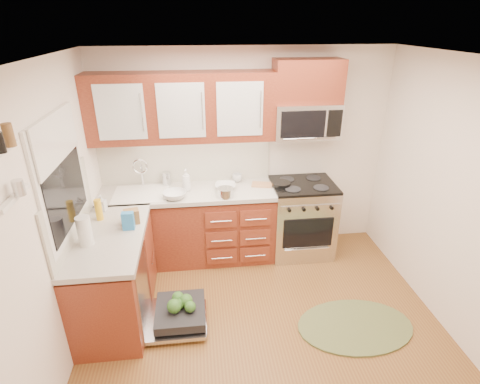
{
  "coord_description": "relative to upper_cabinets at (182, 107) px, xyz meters",
  "views": [
    {
      "loc": [
        -0.57,
        -2.59,
        2.76
      ],
      "look_at": [
        -0.16,
        0.85,
        1.15
      ],
      "focal_mm": 28.0,
      "sensor_mm": 36.0,
      "label": 1
    }
  ],
  "objects": [
    {
      "name": "floor",
      "position": [
        0.73,
        -1.57,
        -1.88
      ],
      "size": [
        3.5,
        3.5,
        0.0
      ],
      "primitive_type": "plane",
      "color": "brown",
      "rests_on": "ground"
    },
    {
      "name": "ceiling",
      "position": [
        0.73,
        -1.57,
        0.62
      ],
      "size": [
        3.5,
        3.5,
        0.0
      ],
      "primitive_type": "plane",
      "rotation": [
        3.14,
        0.0,
        0.0
      ],
      "color": "white",
      "rests_on": "ground"
    },
    {
      "name": "wall_back",
      "position": [
        0.73,
        0.18,
        -0.62
      ],
      "size": [
        3.5,
        0.04,
        2.5
      ],
      "primitive_type": "cube",
      "color": "white",
      "rests_on": "ground"
    },
    {
      "name": "wall_left",
      "position": [
        -1.02,
        -1.57,
        -0.62
      ],
      "size": [
        0.04,
        3.5,
        2.5
      ],
      "primitive_type": "cube",
      "color": "white",
      "rests_on": "ground"
    },
    {
      "name": "wall_right",
      "position": [
        2.48,
        -1.57,
        -0.62
      ],
      "size": [
        0.04,
        3.5,
        2.5
      ],
      "primitive_type": "cube",
      "color": "white",
      "rests_on": "ground"
    },
    {
      "name": "base_cabinet_back",
      "position": [
        0.0,
        -0.12,
        -1.45
      ],
      "size": [
        2.05,
        0.6,
        0.85
      ],
      "primitive_type": "cube",
      "color": "#5F1F15",
      "rests_on": "ground"
    },
    {
      "name": "base_cabinet_left",
      "position": [
        -0.72,
        -1.05,
        -1.45
      ],
      "size": [
        0.6,
        1.25,
        0.85
      ],
      "primitive_type": "cube",
      "color": "#5F1F15",
      "rests_on": "ground"
    },
    {
      "name": "countertop_back",
      "position": [
        0.0,
        -0.14,
        -0.97
      ],
      "size": [
        2.07,
        0.64,
        0.05
      ],
      "primitive_type": "cube",
      "color": "#B6B1A6",
      "rests_on": "base_cabinet_back"
    },
    {
      "name": "countertop_left",
      "position": [
        -0.71,
        -1.05,
        -0.97
      ],
      "size": [
        0.64,
        1.27,
        0.05
      ],
      "primitive_type": "cube",
      "color": "#B6B1A6",
      "rests_on": "base_cabinet_left"
    },
    {
      "name": "backsplash_back",
      "position": [
        0.0,
        0.16,
        -0.67
      ],
      "size": [
        2.05,
        0.02,
        0.57
      ],
      "primitive_type": "cube",
      "color": "#B9B7A6",
      "rests_on": "ground"
    },
    {
      "name": "backsplash_left",
      "position": [
        -1.01,
        -1.05,
        -0.67
      ],
      "size": [
        0.02,
        1.25,
        0.57
      ],
      "primitive_type": "cube",
      "color": "#B9B7A6",
      "rests_on": "ground"
    },
    {
      "name": "upper_cabinets",
      "position": [
        0.0,
        0.0,
        0.0
      ],
      "size": [
        2.05,
        0.35,
        0.75
      ],
      "primitive_type": null,
      "color": "#5F1F15",
      "rests_on": "ground"
    },
    {
      "name": "cabinet_over_mw",
      "position": [
        1.41,
        0.0,
        0.26
      ],
      "size": [
        0.76,
        0.35,
        0.47
      ],
      "primitive_type": "cube",
      "color": "#5F1F15",
      "rests_on": "ground"
    },
    {
      "name": "range",
      "position": [
        1.41,
        -0.15,
        -1.4
      ],
      "size": [
        0.76,
        0.64,
        0.95
      ],
      "primitive_type": null,
      "color": "silver",
      "rests_on": "ground"
    },
    {
      "name": "microwave",
      "position": [
        1.41,
        -0.02,
        -0.18
      ],
      "size": [
        0.76,
        0.38,
        0.4
      ],
      "primitive_type": null,
      "color": "silver",
      "rests_on": "ground"
    },
    {
      "name": "sink",
      "position": [
        -0.52,
        -0.16,
        -1.07
      ],
      "size": [
        0.62,
        0.5,
        0.26
      ],
      "primitive_type": null,
      "color": "white",
      "rests_on": "ground"
    },
    {
      "name": "dishwasher",
      "position": [
        -0.13,
        -1.27,
        -1.77
      ],
      "size": [
        0.7,
        0.6,
        0.2
      ],
      "primitive_type": null,
      "color": "silver",
      "rests_on": "ground"
    },
    {
      "name": "window",
      "position": [
        -1.01,
        -1.07,
        -0.32
      ],
      "size": [
        0.03,
        1.05,
        1.05
      ],
      "primitive_type": null,
      "color": "white",
      "rests_on": "ground"
    },
    {
      "name": "window_blind",
      "position": [
        -0.98,
        -1.07,
        0.0
      ],
      "size": [
        0.02,
        0.96,
        0.4
      ],
      "primitive_type": "cube",
      "color": "white",
      "rests_on": "ground"
    },
    {
      "name": "shelf_upper",
      "position": [
        -0.99,
        -1.92,
        0.17
      ],
      "size": [
        0.04,
        0.4,
        0.03
      ],
      "primitive_type": "cube",
      "color": "white",
      "rests_on": "ground"
    },
    {
      "name": "shelf_lower",
      "position": [
        -0.99,
        -1.92,
        -0.12
      ],
      "size": [
        0.04,
        0.4,
        0.03
      ],
      "primitive_type": "cube",
      "color": "white",
      "rests_on": "ground"
    },
    {
      "name": "rug",
      "position": [
        1.61,
        -1.54,
        -1.86
      ],
      "size": [
        1.31,
        1.06,
        0.02
      ],
      "primitive_type": null,
      "rotation": [
        0.0,
        0.0,
        -0.31
      ],
      "color": "#60693C",
      "rests_on": "ground"
    },
    {
      "name": "skillet",
      "position": [
        1.12,
        -0.17,
        -0.9
      ],
      "size": [
        0.28,
        0.28,
        0.04
      ],
      "primitive_type": "cylinder",
      "rotation": [
        0.0,
        0.0,
        0.33
      ],
      "color": "black",
      "rests_on": "range"
    },
    {
      "name": "stock_pot",
      "position": [
        0.44,
        -0.35,
        -0.9
      ],
      "size": [
        0.19,
        0.19,
        0.11
      ],
      "primitive_type": "cylinder",
      "rotation": [
        0.0,
        0.0,
        0.05
      ],
      "color": "silver",
      "rests_on": "countertop_back"
    },
    {
      "name": "cutting_board",
      "position": [
        0.91,
        -0.08,
        -0.94
      ],
      "size": [
        0.27,
        0.21,
        0.02
      ],
      "primitive_type": "cube",
      "rotation": [
        0.0,
        0.0,
        -0.24
      ],
      "color": "tan",
      "rests_on": "countertop_back"
    },
    {
      "name": "canister",
      "position": [
        -0.24,
        0.07,
        -0.87
      ],
      "size": [
        0.11,
        0.11,
        0.16
      ],
      "primitive_type": "cylinder",
      "rotation": [
        0.0,
        0.0,
        0.08
      ],
      "color": "silver",
      "rests_on": "countertop_back"
    },
    {
      "name": "paper_towel_roll",
      "position": [
        -0.88,
        -1.18,
        -0.81
      ],
      "size": [
        0.14,
        0.14,
        0.27
      ],
      "primitive_type": "cylinder",
      "rotation": [
        0.0,
        0.0,
        0.16
      ],
      "color": "white",
      "rests_on": "countertop_left"
    },
    {
      "name": "mustard_bottle",
      "position": [
        -0.86,
        -0.73,
        -0.84
      ],
      "size": [
        0.08,
        0.08,
        0.22
      ],
      "primitive_type": "cylinder",
      "rotation": [
        0.0,
        0.0,
        -0.2
      ],
      "color": "yellow",
      "rests_on": "countertop_left"
    },
    {
      "name": "red_bottle",
      "position": [
        -0.88,
        -1.2,
        -0.82
      ],
      "size": [
        0.07,
        0.07,
        0.27
      ],
      "primitive_type": "cylinder",
      "rotation": [
        0.0,
        0.0,
        -0.04
      ],
      "color": "#AA1C0E",
      "rests_on": "countertop_left"
    },
    {
      "name": "wooden_box",
      "position": [
        -0.52,
        -0.84,
        -0.88
      ],
      "size": [
        0.16,
        0.13,
        0.14
      ],
      "primitive_type": "cube",
      "rotation": [
        0.0,
        0.0,
        0.23
      ],
      "color": "brown",
      "rests_on": "countertop_left"
    },
    {
      "name": "blue_carton",
      "position": [
        -0.54,
        -0.95,
        -0.86
      ],
      "size": [
        0.11,
        0.07,
        0.18
      ],
      "primitive_type": "cube",
      "rotation": [
        0.0,
        0.0,
        0.0
      ],
      "color": "#2876BD",
      "rests_on": "countertop_left"
    },
    {
      "name": "bowl_a",
      "position": [
        0.46,
        -0.13,
        -0.92
      ],
      "size": [
        0.26,
        0.26,
        0.06
      ],
      "primitive_type": "imported",
      "rotation": [
        0.0,
        0.0,
        -0.08
      ],
      "color": "#999999",
      "rests_on": "countertop_back"
    },
    {
      "name": "bowl_b",
      "position": [
        -0.13,
        -0.32,
        -0.91
      ],
      "size": [
        0.34,
        0.34,
        0.08
      ],
      "primitive_type": "imported",
      "rotation": [
        0.0,
        0.0,
        0.4
      ],
      "color": "#999999",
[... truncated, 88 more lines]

